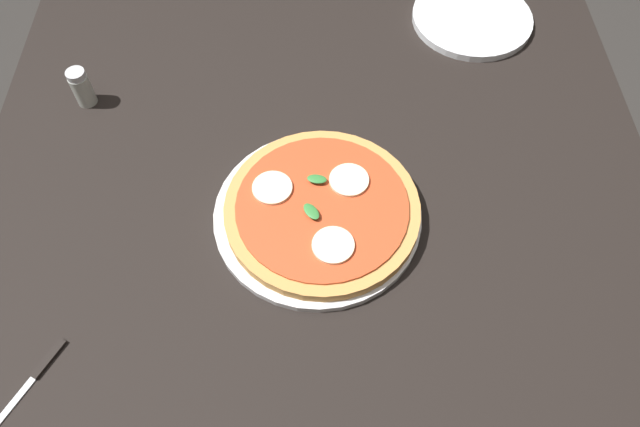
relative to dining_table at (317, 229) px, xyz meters
The scene contains 7 objects.
ground_plane 0.61m from the dining_table, ahead, with size 6.00×6.00×0.00m, color #2D2B28.
dining_table is the anchor object (origin of this frame).
serving_tray 0.10m from the dining_table, ahead, with size 0.32×0.32×0.01m, color silver.
pizza 0.12m from the dining_table, 12.24° to the left, with size 0.30×0.30×0.03m.
plate_white 0.53m from the dining_table, 143.42° to the left, with size 0.23×0.23×0.01m, color white.
knife 0.49m from the dining_table, 53.65° to the right, with size 0.16×0.10×0.01m.
pepper_shaker 0.48m from the dining_table, 118.62° to the right, with size 0.03×0.03×0.07m.
Camera 1 is at (0.53, -0.01, 1.49)m, focal length 33.53 mm.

